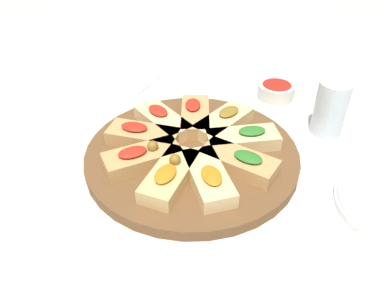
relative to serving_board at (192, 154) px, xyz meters
name	(u,v)px	position (x,y,z in m)	size (l,w,h in m)	color
ground_plane	(192,158)	(0.00, 0.00, -0.01)	(3.00, 3.00, 0.00)	silver
serving_board	(192,154)	(0.00, 0.00, 0.00)	(0.39, 0.39, 0.02)	brown
focaccia_slice_0	(243,139)	(-0.09, -0.02, 0.02)	(0.14, 0.08, 0.04)	#E5C689
focaccia_slice_1	(224,122)	(-0.06, -0.08, 0.02)	(0.12, 0.14, 0.04)	#E5C689
focaccia_slice_2	(193,116)	(0.01, -0.09, 0.02)	(0.06, 0.13, 0.04)	tan
focaccia_slice_3	(163,121)	(0.06, -0.07, 0.02)	(0.13, 0.13, 0.04)	#E5C689
focaccia_slice_4	(143,135)	(0.09, -0.02, 0.02)	(0.14, 0.08, 0.04)	tan
focaccia_slice_5	(142,157)	(0.08, 0.05, 0.02)	(0.14, 0.11, 0.04)	tan
focaccia_slice_6	(170,175)	(0.03, 0.09, 0.02)	(0.09, 0.14, 0.04)	#DBB775
focaccia_slice_7	(208,177)	(-0.03, 0.09, 0.02)	(0.10, 0.14, 0.04)	#E5C689
focaccia_slice_8	(239,161)	(-0.08, 0.05, 0.02)	(0.14, 0.11, 0.04)	tan
water_glass	(330,108)	(-0.26, -0.11, 0.04)	(0.06, 0.06, 0.11)	silver
napkin_stack	(127,79)	(0.19, -0.31, -0.01)	(0.14, 0.12, 0.01)	white
dipping_bowl	(276,90)	(-0.18, -0.24, 0.01)	(0.08, 0.08, 0.03)	silver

